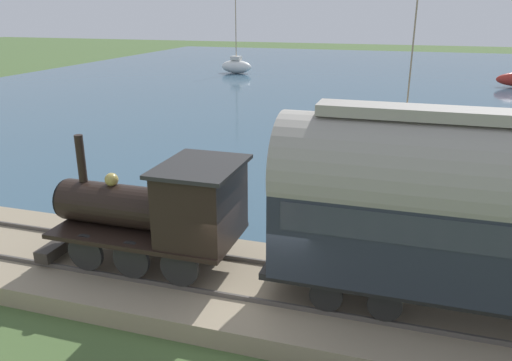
% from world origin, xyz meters
% --- Properties ---
extents(ground_plane, '(200.00, 200.00, 0.00)m').
position_xyz_m(ground_plane, '(0.00, 0.00, 0.00)').
color(ground_plane, '#476033').
extents(harbor_water, '(80.00, 80.00, 0.01)m').
position_xyz_m(harbor_water, '(43.26, 0.00, 0.00)').
color(harbor_water, '#38566B').
rests_on(harbor_water, ground).
extents(rail_embankment, '(4.45, 56.00, 0.63)m').
position_xyz_m(rail_embankment, '(0.74, 0.00, 0.26)').
color(rail_embankment, gray).
rests_on(rail_embankment, ground).
extents(steam_locomotive, '(2.46, 5.48, 3.40)m').
position_xyz_m(steam_locomotive, '(0.74, 2.83, 2.26)').
color(steam_locomotive, black).
rests_on(steam_locomotive, rail_embankment).
extents(passenger_coach, '(2.53, 10.36, 4.61)m').
position_xyz_m(passenger_coach, '(0.74, -5.27, 3.14)').
color(passenger_coach, black).
rests_on(passenger_coach, rail_embankment).
extents(sailboat_white, '(1.90, 3.85, 8.39)m').
position_xyz_m(sailboat_white, '(45.47, 16.55, 0.83)').
color(sailboat_white, white).
rests_on(sailboat_white, harbor_water).
extents(sailboat_yellow, '(3.07, 6.59, 8.75)m').
position_xyz_m(sailboat_yellow, '(21.99, -2.89, 0.62)').
color(sailboat_yellow, gold).
rests_on(sailboat_yellow, harbor_water).
extents(rowboat_near_shore, '(2.32, 2.80, 0.38)m').
position_xyz_m(rowboat_near_shore, '(9.41, -0.21, 0.20)').
color(rowboat_near_shore, silver).
rests_on(rowboat_near_shore, harbor_water).
extents(rowboat_mid_harbor, '(1.95, 2.40, 0.41)m').
position_xyz_m(rowboat_mid_harbor, '(8.73, 5.98, 0.22)').
color(rowboat_mid_harbor, '#B7B2A3').
rests_on(rowboat_mid_harbor, harbor_water).
extents(rowboat_far_out, '(1.94, 2.52, 0.38)m').
position_xyz_m(rowboat_far_out, '(6.72, 3.98, 0.20)').
color(rowboat_far_out, beige).
rests_on(rowboat_far_out, harbor_water).
extents(rowboat_off_pier, '(1.17, 2.98, 0.51)m').
position_xyz_m(rowboat_off_pier, '(9.59, -5.45, 0.26)').
color(rowboat_off_pier, beige).
rests_on(rowboat_off_pier, harbor_water).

